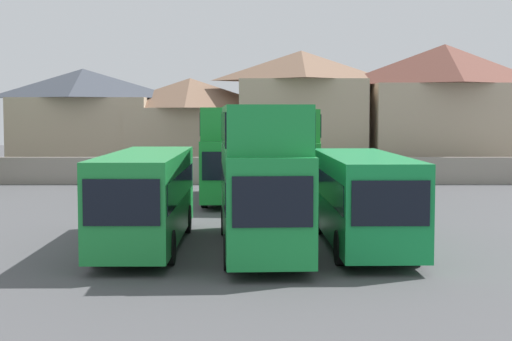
# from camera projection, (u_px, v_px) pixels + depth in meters

# --- Properties ---
(ground) EXTENTS (140.00, 140.00, 0.00)m
(ground) POSITION_uv_depth(u_px,v_px,m) (257.00, 195.00, 45.23)
(ground) COLOR #4C4C4F
(depot_boundary_wall) EXTENTS (56.00, 0.50, 1.80)m
(depot_boundary_wall) POSITION_uv_depth(u_px,v_px,m) (257.00, 171.00, 51.83)
(depot_boundary_wall) COLOR gray
(depot_boundary_wall) RESTS_ON ground
(bus_1) EXTENTS (2.66, 10.72, 3.33)m
(bus_1) POSITION_uv_depth(u_px,v_px,m) (149.00, 193.00, 27.41)
(bus_1) COLOR #1E8A3B
(bus_1) RESTS_ON ground
(bus_2) EXTENTS (3.14, 11.04, 4.98)m
(bus_2) POSITION_uv_depth(u_px,v_px,m) (263.00, 169.00, 26.77)
(bus_2) COLOR #198C3C
(bus_2) RESTS_ON ground
(bus_3) EXTENTS (2.80, 10.26, 3.27)m
(bus_3) POSITION_uv_depth(u_px,v_px,m) (365.00, 195.00, 27.26)
(bus_3) COLOR #158D42
(bus_3) RESTS_ON ground
(bus_4) EXTENTS (2.64, 10.66, 5.00)m
(bus_4) POSITION_uv_depth(u_px,v_px,m) (232.00, 149.00, 42.16)
(bus_4) COLOR #1E8E34
(bus_4) RESTS_ON ground
(bus_5) EXTENTS (3.25, 11.13, 4.92)m
(bus_5) POSITION_uv_depth(u_px,v_px,m) (300.00, 150.00, 41.70)
(bus_5) COLOR #20852E
(bus_5) RESTS_ON ground
(house_terrace_left) EXTENTS (10.56, 6.71, 8.06)m
(house_terrace_left) POSITION_uv_depth(u_px,v_px,m) (86.00, 121.00, 58.87)
(house_terrace_left) COLOR tan
(house_terrace_left) RESTS_ON ground
(house_terrace_centre) EXTENTS (9.67, 6.81, 7.36)m
(house_terrace_centre) POSITION_uv_depth(u_px,v_px,m) (193.00, 126.00, 58.83)
(house_terrace_centre) COLOR tan
(house_terrace_centre) RESTS_ON ground
(house_terrace_right) EXTENTS (9.54, 8.18, 9.36)m
(house_terrace_right) POSITION_uv_depth(u_px,v_px,m) (303.00, 113.00, 57.96)
(house_terrace_right) COLOR tan
(house_terrace_right) RESTS_ON ground
(house_terrace_far_right) EXTENTS (11.36, 7.83, 9.78)m
(house_terrace_far_right) POSITION_uv_depth(u_px,v_px,m) (447.00, 110.00, 57.33)
(house_terrace_far_right) COLOR tan
(house_terrace_far_right) RESTS_ON ground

